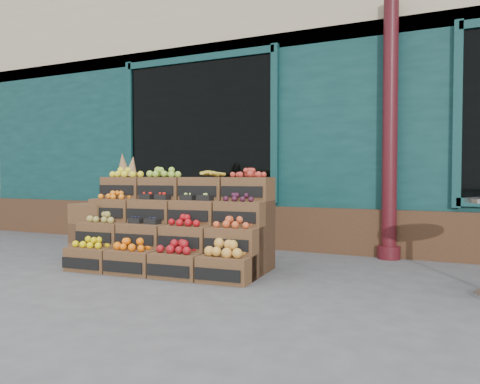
% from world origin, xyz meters
% --- Properties ---
extents(ground, '(60.00, 60.00, 0.00)m').
position_xyz_m(ground, '(0.00, 0.00, 0.00)').
color(ground, '#4E4E51').
rests_on(ground, ground).
extents(shop_facade, '(12.00, 6.24, 4.80)m').
position_xyz_m(shop_facade, '(0.00, 5.11, 2.40)').
color(shop_facade, '#103636').
rests_on(shop_facade, ground).
extents(crate_display, '(2.15, 1.17, 1.31)m').
position_xyz_m(crate_display, '(-0.88, 0.43, 0.40)').
color(crate_display, brown).
rests_on(crate_display, ground).
extents(spare_crates, '(0.47, 0.34, 0.70)m').
position_xyz_m(spare_crates, '(-1.97, 0.32, 0.35)').
color(spare_crates, brown).
rests_on(spare_crates, ground).
extents(shopkeeper, '(0.80, 0.65, 1.91)m').
position_xyz_m(shopkeeper, '(-1.27, 2.95, 0.96)').
color(shopkeeper, '#134525').
rests_on(shopkeeper, ground).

